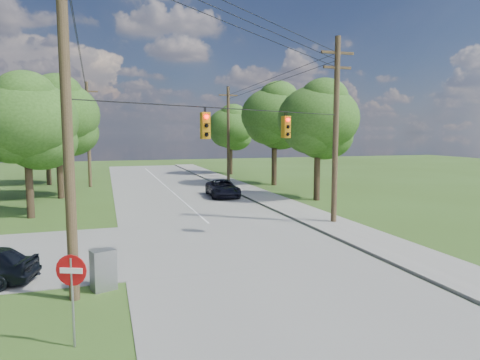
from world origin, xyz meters
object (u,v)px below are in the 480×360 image
object	(u,v)px
pole_sw	(66,98)
pole_north_w	(88,134)
pole_ne	(336,128)
control_cabinet	(103,270)
car_main_north	(223,188)
pole_north_e	(228,133)
do_not_enter_sign	(72,280)

from	to	relation	value
pole_sw	pole_north_w	size ratio (longest dim) A/B	1.20
pole_ne	control_cabinet	xyz separation A→B (m)	(-12.62, -7.00, -4.79)
pole_ne	car_main_north	world-z (taller)	pole_ne
control_cabinet	pole_north_w	bearing A→B (deg)	72.13
pole_ne	pole_north_w	size ratio (longest dim) A/B	1.05
pole_north_e	car_main_north	world-z (taller)	pole_north_e
pole_ne	pole_north_e	size ratio (longest dim) A/B	1.05
car_main_north	pole_north_w	bearing A→B (deg)	140.02
do_not_enter_sign	pole_ne	bearing A→B (deg)	62.27
pole_ne	pole_north_e	xyz separation A→B (m)	(-0.00, 22.00, -0.34)
control_cabinet	do_not_enter_sign	bearing A→B (deg)	-120.56
pole_sw	car_main_north	distance (m)	22.57
pole_ne	do_not_enter_sign	size ratio (longest dim) A/B	4.55
pole_north_w	control_cabinet	size ratio (longest dim) A/B	7.36
car_main_north	do_not_enter_sign	size ratio (longest dim) A/B	2.11
pole_ne	pole_north_w	distance (m)	26.03
pole_ne	control_cabinet	distance (m)	15.21
car_main_north	control_cabinet	size ratio (longest dim) A/B	3.59
pole_north_e	do_not_enter_sign	size ratio (longest dim) A/B	4.33
pole_ne	car_main_north	size ratio (longest dim) A/B	2.15
do_not_enter_sign	pole_north_w	bearing A→B (deg)	114.24
pole_north_e	pole_north_w	xyz separation A→B (m)	(-13.90, 0.00, 0.00)
pole_sw	control_cabinet	bearing A→B (deg)	34.44
pole_north_e	control_cabinet	distance (m)	31.94
car_main_north	pole_ne	bearing A→B (deg)	-69.77
car_main_north	control_cabinet	xyz separation A→B (m)	(-9.22, -18.81, -0.03)
pole_north_w	car_main_north	distance (m)	15.29
pole_sw	do_not_enter_sign	xyz separation A→B (m)	(0.19, -3.20, -4.54)
car_main_north	pole_north_e	bearing A→B (deg)	75.72
pole_ne	control_cabinet	size ratio (longest dim) A/B	7.73
pole_ne	pole_sw	bearing A→B (deg)	-150.62
pole_sw	control_cabinet	size ratio (longest dim) A/B	8.83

